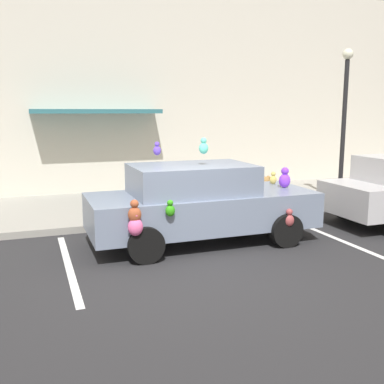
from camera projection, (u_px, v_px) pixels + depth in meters
The scene contains 8 objects.
ground_plane at pixel (194, 272), 7.24m from camera, with size 60.00×60.00×0.00m, color #262628.
sidewalk at pixel (128, 206), 11.85m from camera, with size 24.00×4.00×0.15m, color gray.
storefront_building at pixel (110, 89), 13.28m from camera, with size 24.00×1.25×6.40m.
parking_stripe_front at pixel (330, 236), 9.31m from camera, with size 0.12×3.60×0.01m, color silver.
parking_stripe_rear at pixel (68, 265), 7.53m from camera, with size 0.12×3.60×0.01m, color silver.
plush_covered_car at pixel (200, 203), 8.76m from camera, with size 4.42×2.03×2.07m.
teddy_bear_on_sidewalk at pixel (264, 192), 11.45m from camera, with size 0.41×0.34×0.79m.
street_lamp_post at pixel (345, 110), 11.90m from camera, with size 0.28×0.28×4.00m.
Camera 1 is at (-2.40, -6.47, 2.55)m, focal length 42.05 mm.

